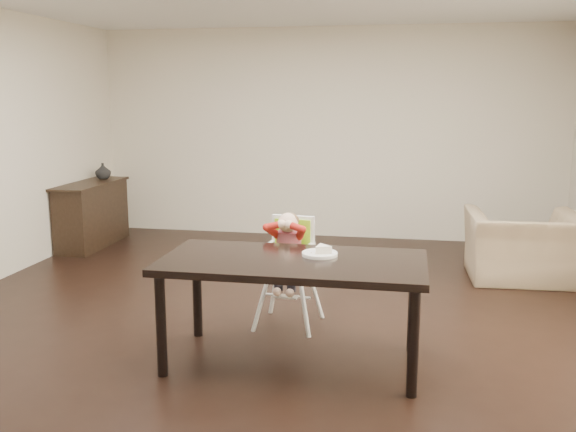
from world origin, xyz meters
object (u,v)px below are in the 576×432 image
dining_table (293,270)px  sideboard (92,214)px  high_chair (289,246)px  armchair (523,235)px

dining_table → sideboard: sideboard is taller
high_chair → sideboard: (-2.91, 2.27, -0.26)m
high_chair → armchair: bearing=44.2°
armchair → sideboard: bearing=-9.3°
high_chair → sideboard: bearing=147.4°
sideboard → high_chair: bearing=-38.0°
high_chair → sideboard: high_chair is taller
dining_table → high_chair: size_ratio=1.93×
dining_table → high_chair: bearing=102.4°
high_chair → armchair: 2.66m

